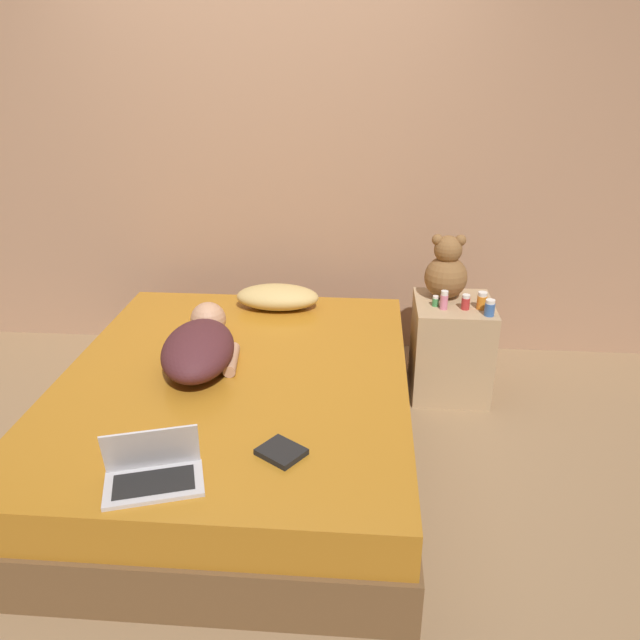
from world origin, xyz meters
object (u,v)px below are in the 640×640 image
(bottle_pink, at_px, (444,300))
(bottle_green, at_px, (436,301))
(bottle_red, at_px, (466,302))
(bottle_orange, at_px, (482,301))
(teddy_bear, at_px, (446,271))
(book, at_px, (281,452))
(pillow, at_px, (278,297))
(bottle_blue, at_px, (490,308))
(person_lying, at_px, (200,345))
(laptop, at_px, (153,471))

(bottle_pink, distance_m, bottle_green, 0.06)
(bottle_green, xyz_separation_m, bottle_red, (0.16, -0.03, 0.01))
(bottle_green, bearing_deg, bottle_orange, -5.40)
(teddy_bear, xyz_separation_m, bottle_green, (-0.06, -0.14, -0.13))
(book, bearing_deg, pillow, 98.55)
(bottle_red, distance_m, book, 1.52)
(pillow, relative_size, bottle_green, 8.36)
(bottle_red, bearing_deg, bottle_blue, -34.56)
(book, bearing_deg, bottle_blue, 50.39)
(bottle_blue, xyz_separation_m, bottle_red, (-0.12, 0.08, -0.00))
(person_lying, distance_m, bottle_blue, 1.53)
(teddy_bear, distance_m, bottle_orange, 0.27)
(bottle_red, relative_size, book, 0.40)
(laptop, relative_size, bottle_orange, 3.96)
(person_lying, bearing_deg, pillow, 62.81)
(person_lying, relative_size, teddy_bear, 2.09)
(book, bearing_deg, bottle_red, 55.72)
(pillow, height_order, bottle_blue, bottle_blue)
(pillow, bearing_deg, bottle_blue, -13.14)
(pillow, distance_m, person_lying, 0.78)
(teddy_bear, xyz_separation_m, bottle_orange, (0.18, -0.16, -0.11))
(person_lying, xyz_separation_m, teddy_bear, (1.25, 0.70, 0.17))
(person_lying, bearing_deg, laptop, -92.81)
(book, bearing_deg, laptop, -155.74)
(teddy_bear, height_order, book, teddy_bear)
(teddy_bear, relative_size, bottle_orange, 3.78)
(bottle_blue, height_order, bottle_red, bottle_blue)
(bottle_orange, distance_m, bottle_red, 0.09)
(laptop, bearing_deg, teddy_bear, 35.86)
(pillow, distance_m, bottle_orange, 1.17)
(bottle_green, relative_size, bottle_red, 0.69)
(pillow, bearing_deg, book, -81.45)
(bottle_green, bearing_deg, laptop, -127.31)
(book, bearing_deg, person_lying, 124.60)
(bottle_blue, distance_m, book, 1.52)
(person_lying, height_order, bottle_green, person_lying)
(bottle_blue, bearing_deg, book, -129.61)
(person_lying, height_order, teddy_bear, teddy_bear)
(bottle_orange, height_order, bottle_green, bottle_orange)
(person_lying, bearing_deg, teddy_bear, 22.95)
(bottle_green, bearing_deg, pillow, 169.83)
(bottle_blue, height_order, bottle_pink, bottle_pink)
(bottle_pink, bearing_deg, person_lying, -156.75)
(person_lying, distance_m, book, 0.87)
(person_lying, xyz_separation_m, laptop, (0.06, -0.91, -0.05))
(person_lying, bearing_deg, bottle_pink, 16.76)
(pillow, distance_m, bottle_green, 0.92)
(bottle_orange, height_order, bottle_pink, bottle_pink)
(bottle_blue, xyz_separation_m, bottle_green, (-0.28, 0.11, -0.02))
(bottle_green, xyz_separation_m, book, (-0.69, -1.28, -0.13))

